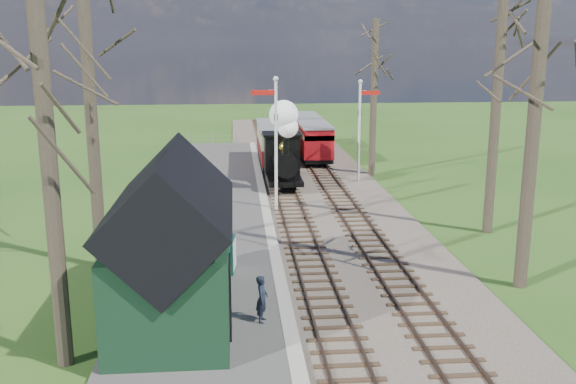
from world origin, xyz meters
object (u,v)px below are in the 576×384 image
object	(u,v)px
semaphore_far	(361,123)
red_carriage_a	(315,142)
semaphore_near	(274,134)
bench	(205,326)
red_carriage_b	(305,130)
person	(262,299)
coach	(276,143)
locomotive	(283,149)
station_shed	(173,247)
sign_board	(233,255)

from	to	relation	value
semaphore_far	red_carriage_a	world-z (taller)	semaphore_far
semaphore_near	bench	xyz separation A→B (m)	(-2.65, -13.38, -3.05)
red_carriage_b	person	size ratio (longest dim) A/B	3.67
coach	red_carriage_a	distance (m)	2.91
bench	semaphore_near	bearing A→B (deg)	78.79
semaphore_near	locomotive	xyz separation A→B (m)	(0.76, 4.68, -1.47)
semaphore_near	bench	world-z (taller)	semaphore_near
bench	station_shed	bearing A→B (deg)	122.37
semaphore_near	sign_board	world-z (taller)	semaphore_near
semaphore_far	coach	bearing A→B (deg)	132.68
coach	sign_board	bearing A→B (deg)	-98.01
red_carriage_b	coach	bearing A→B (deg)	-110.93
semaphore_near	person	distance (m)	12.76
semaphore_far	red_carriage_a	distance (m)	6.58
locomotive	red_carriage_b	xyz separation A→B (m)	(2.61, 12.86, -0.72)
sign_board	bench	bearing A→B (deg)	-98.31
sign_board	bench	distance (m)	5.03
station_shed	sign_board	xyz separation A→B (m)	(1.60, 3.59, -1.47)
station_shed	red_carriage_b	size ratio (longest dim) A/B	1.30
coach	red_carriage_a	size ratio (longest dim) A/B	1.55
bench	person	xyz separation A→B (m)	(1.50, 0.97, 0.29)
red_carriage_a	station_shed	bearing A→B (deg)	-106.01
semaphore_far	red_carriage_b	xyz separation A→B (m)	(-1.77, 11.54, -1.92)
coach	person	distance (m)	23.24
red_carriage_a	coach	bearing A→B (deg)	-153.47
red_carriage_a	bench	distance (m)	26.14
semaphore_far	person	xyz separation A→B (m)	(-6.30, -18.41, -2.49)
sign_board	semaphore_near	bearing A→B (deg)	77.10
station_shed	red_carriage_b	world-z (taller)	station_shed
semaphore_far	coach	xyz separation A→B (m)	(-4.37, 4.74, -1.78)
semaphore_near	coach	distance (m)	10.96
semaphore_far	red_carriage_b	size ratio (longest dim) A/B	1.18
semaphore_far	bench	world-z (taller)	semaphore_far
semaphore_far	red_carriage_b	world-z (taller)	semaphore_far
coach	sign_board	xyz separation A→B (m)	(-2.70, -19.16, -0.78)
station_shed	red_carriage_a	size ratio (longest dim) A/B	1.30
locomotive	person	world-z (taller)	locomotive
locomotive	bench	world-z (taller)	locomotive
coach	sign_board	size ratio (longest dim) A/B	6.27
person	semaphore_near	bearing A→B (deg)	8.19
sign_board	red_carriage_b	bearing A→B (deg)	78.47
coach	red_carriage_a	bearing A→B (deg)	26.53
locomotive	sign_board	size ratio (longest dim) A/B	3.92
semaphore_far	person	world-z (taller)	semaphore_far
locomotive	coach	distance (m)	6.09
station_shed	semaphore_near	bearing A→B (deg)	73.62
semaphore_near	sign_board	xyz separation A→B (m)	(-1.93, -8.41, -2.82)
semaphore_far	red_carriage_a	xyz separation A→B (m)	(-1.77, 6.04, -1.92)
station_shed	semaphore_far	distance (m)	20.01
station_shed	locomotive	size ratio (longest dim) A/B	1.34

